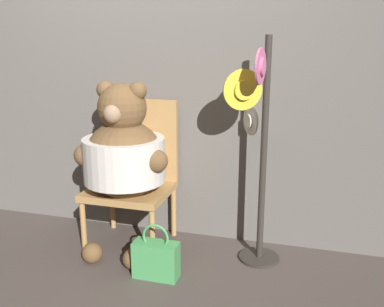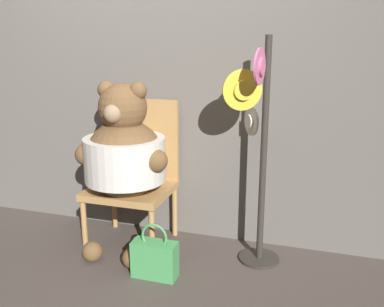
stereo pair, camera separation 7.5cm
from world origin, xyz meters
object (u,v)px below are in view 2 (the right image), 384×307
Objects in this scene: chair at (136,171)px; handbag_on_ground at (155,258)px; hat_display_rack at (256,149)px; teddy_bear at (124,154)px.

chair reaches higher than handbag_on_ground.
hat_display_rack is 4.11× the size of handbag_on_ground.
teddy_bear is 0.74m from handbag_on_ground.
hat_display_rack is (0.90, 0.10, 0.08)m from teddy_bear.
handbag_on_ground is at bearing -41.62° from teddy_bear.
handbag_on_ground is at bearing -54.74° from chair.
handbag_on_ground is (0.34, -0.30, -0.59)m from teddy_bear.
teddy_bear reaches higher than chair.
handbag_on_ground is at bearing -144.81° from hat_display_rack.
teddy_bear is at bearing -87.94° from chair.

